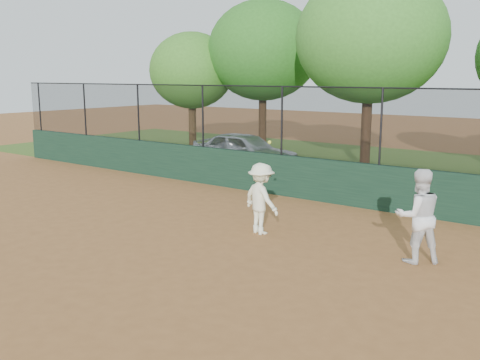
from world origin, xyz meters
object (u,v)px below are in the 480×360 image
Objects in this scene: parked_car at (244,151)px; tree_1 at (263,51)px; tree_2 at (370,38)px; player_second at (418,216)px; player_main at (261,199)px; tree_0 at (192,71)px.

parked_car is 5.78m from tree_1.
tree_2 reaches higher than parked_car.
player_second is 10.27m from tree_2.
tree_2 reaches higher than player_main.
tree_1 is at bearing 24.25° from parked_car.
tree_0 is at bearing 174.72° from tree_2.
tree_1 is at bearing 161.93° from tree_2.
tree_0 is at bearing -74.19° from player_second.
player_main is 0.40× the size of tree_0.
tree_2 is (-4.66, 8.29, 3.88)m from player_second.
player_second is 3.43m from player_main.
player_main is 14.17m from tree_0.
player_main is 0.31× the size of tree_2.
tree_2 is (9.03, -0.83, 1.08)m from tree_0.
parked_car is 10.62m from player_second.
tree_2 is (5.75, -1.88, 0.22)m from tree_1.
parked_car is 0.59× the size of tree_2.
tree_1 reaches higher than parked_car.
tree_0 is (-5.11, 2.87, 2.99)m from parked_car.
player_second is 0.25× the size of tree_2.
player_main is at bearing -37.07° from player_second.
tree_0 is 9.13m from tree_2.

